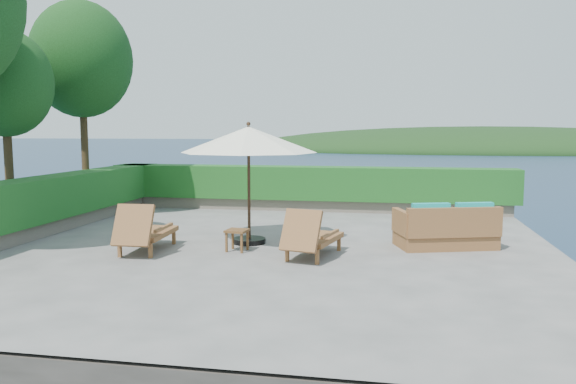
% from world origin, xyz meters
% --- Properties ---
extents(ground, '(12.00, 12.00, 0.00)m').
position_xyz_m(ground, '(0.00, 0.00, 0.00)').
color(ground, gray).
rests_on(ground, ground).
extents(foundation, '(12.00, 12.00, 3.00)m').
position_xyz_m(foundation, '(0.00, 0.00, -1.55)').
color(foundation, '#574F45').
rests_on(foundation, ocean).
extents(ocean, '(600.00, 600.00, 0.00)m').
position_xyz_m(ocean, '(0.00, 0.00, -3.00)').
color(ocean, '#14233F').
rests_on(ocean, ground).
extents(offshore_island, '(126.00, 57.60, 12.60)m').
position_xyz_m(offshore_island, '(25.00, 140.00, -3.00)').
color(offshore_island, '#133315').
rests_on(offshore_island, ocean).
extents(planter_wall_far, '(12.00, 0.60, 0.36)m').
position_xyz_m(planter_wall_far, '(0.00, 5.60, 0.18)').
color(planter_wall_far, gray).
rests_on(planter_wall_far, ground).
extents(planter_wall_left, '(0.60, 12.00, 0.36)m').
position_xyz_m(planter_wall_left, '(-5.60, 0.00, 0.18)').
color(planter_wall_left, gray).
rests_on(planter_wall_left, ground).
extents(hedge_far, '(12.40, 0.90, 1.00)m').
position_xyz_m(hedge_far, '(0.00, 5.60, 0.85)').
color(hedge_far, '#154918').
rests_on(hedge_far, planter_wall_far).
extents(hedge_left, '(0.90, 12.40, 1.00)m').
position_xyz_m(hedge_left, '(-5.60, 0.00, 0.85)').
color(hedge_left, '#154918').
rests_on(hedge_left, planter_wall_left).
extents(tree_mid, '(2.20, 2.20, 4.83)m').
position_xyz_m(tree_mid, '(-6.40, 0.50, 3.55)').
color(tree_mid, '#423019').
rests_on(tree_mid, ground).
extents(tree_far, '(2.80, 2.80, 6.03)m').
position_xyz_m(tree_far, '(-6.00, 3.20, 4.40)').
color(tree_far, '#423019').
rests_on(tree_far, ground).
extents(patio_umbrella, '(3.36, 3.36, 2.65)m').
position_xyz_m(patio_umbrella, '(-0.48, 0.37, 2.24)').
color(patio_umbrella, black).
rests_on(patio_umbrella, ground).
extents(lounge_left, '(0.87, 1.84, 1.04)m').
position_xyz_m(lounge_left, '(-2.34, -0.89, 0.44)').
color(lounge_left, brown).
rests_on(lounge_left, ground).
extents(lounge_right, '(1.07, 1.85, 1.00)m').
position_xyz_m(lounge_right, '(1.05, -0.76, 0.42)').
color(lounge_right, brown).
rests_on(lounge_right, ground).
extents(side_table, '(0.47, 0.47, 0.45)m').
position_xyz_m(side_table, '(-0.52, -0.46, 0.37)').
color(side_table, brown).
rests_on(side_table, ground).
extents(wicker_loveseat, '(2.24, 1.59, 0.99)m').
position_xyz_m(wicker_loveseat, '(3.72, 0.67, 0.39)').
color(wicker_loveseat, brown).
rests_on(wicker_loveseat, ground).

